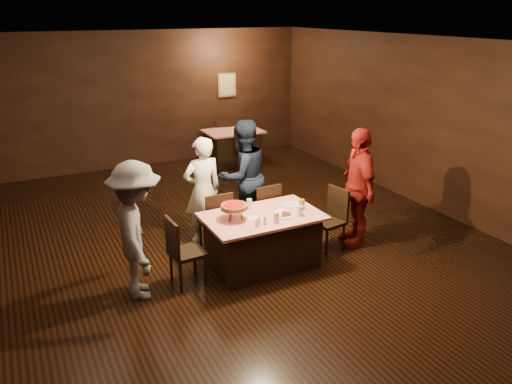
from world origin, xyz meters
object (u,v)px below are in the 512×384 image
chair_far_right (263,211)px  chair_end_left (187,251)px  glass_front_right (300,211)px  back_table (233,147)px  diner_grey_knit (137,231)px  chair_end_right (328,220)px  glass_back (249,204)px  diner_white_jacket (203,190)px  diner_navy_hoodie (243,176)px  diner_red_shirt (358,187)px  chair_far_left (215,221)px  glass_amber (302,204)px  chair_back_near (246,150)px  main_table (262,241)px  chair_back_far (223,137)px  glass_front_left (276,217)px  plate_empty (291,204)px  pizza_stand (234,207)px

chair_far_right → chair_end_left: (-1.50, -0.75, 0.00)m
chair_far_right → glass_front_right: chair_far_right is taller
back_table → diner_grey_knit: size_ratio=0.74×
chair_end_right → glass_back: (-1.15, 0.30, 0.37)m
diner_white_jacket → diner_navy_hoodie: diner_navy_hoodie is taller
diner_white_jacket → diner_red_shirt: bearing=148.8°
chair_far_left → diner_navy_hoodie: bearing=-144.5°
chair_end_left → glass_amber: size_ratio=6.79×
diner_navy_hoodie → glass_back: 1.02m
chair_back_near → glass_amber: (-1.13, -4.12, 0.37)m
main_table → chair_end_left: chair_end_left is taller
diner_navy_hoodie → glass_amber: 1.34m
chair_far_right → chair_back_far: bearing=-107.8°
chair_far_left → glass_front_right: (0.85, -1.00, 0.37)m
diner_navy_hoodie → chair_end_left: bearing=32.3°
chair_end_right → chair_far_right: bearing=-145.8°
back_table → glass_front_right: 5.20m
chair_back_far → diner_red_shirt: size_ratio=0.52×
chair_end_left → chair_back_far: bearing=-30.8°
chair_far_left → diner_white_jacket: bearing=-85.3°
chair_end_left → diner_navy_hoodie: bearing=-51.3°
glass_front_left → glass_amber: 0.60m
main_table → glass_front_left: (0.05, -0.30, 0.46)m
back_table → diner_white_jacket: diner_white_jacket is taller
back_table → diner_grey_knit: diner_grey_knit is taller
chair_end_left → glass_amber: bearing=-94.7°
chair_end_left → diner_red_shirt: diner_red_shirt is taller
chair_far_left → plate_empty: chair_far_left is taller
chair_end_right → glass_front_right: bearing=-77.8°
glass_back → diner_grey_knit: bearing=-170.4°
chair_back_near → glass_amber: chair_back_near is taller
chair_end_left → diner_navy_hoodie: 1.94m
diner_white_jacket → glass_front_left: bearing=106.1°
diner_grey_knit → glass_amber: diner_grey_knit is taller
chair_far_left → diner_red_shirt: diner_red_shirt is taller
chair_far_left → chair_end_left: 1.03m
chair_back_near → glass_back: chair_back_near is taller
glass_amber → pizza_stand: bearing=174.3°
plate_empty → chair_far_right: bearing=104.0°
main_table → chair_far_right: bearing=61.9°
diner_navy_hoodie → chair_far_left: bearing=26.2°
pizza_stand → plate_empty: size_ratio=1.52×
chair_back_far → diner_grey_knit: bearing=66.1°
plate_empty → diner_white_jacket: bearing=135.1°
chair_back_far → diner_grey_knit: size_ratio=0.54×
chair_far_left → diner_grey_knit: size_ratio=0.54×
chair_back_near → glass_back: (-1.78, -3.77, 0.37)m
chair_far_left → glass_front_left: 1.20m
pizza_stand → chair_end_left: bearing=-175.9°
chair_end_right → plate_empty: size_ratio=3.80×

